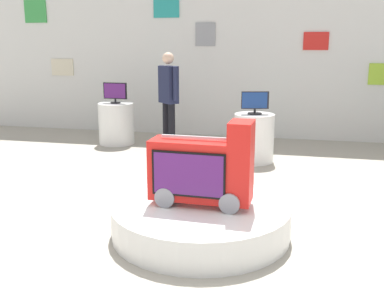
{
  "coord_description": "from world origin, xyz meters",
  "views": [
    {
      "loc": [
        0.87,
        -3.77,
        1.89
      ],
      "look_at": [
        -0.15,
        0.72,
        0.85
      ],
      "focal_mm": 41.72,
      "sensor_mm": 36.0,
      "label": 1
    }
  ],
  "objects_px": {
    "novelty_firetruck_tv": "(203,171)",
    "display_pedestal_right_rear": "(116,123)",
    "display_pedestal_center_rear": "(254,138)",
    "tv_on_center_rear": "(255,102)",
    "tv_on_right_rear": "(115,92)",
    "main_display_pedestal": "(201,219)",
    "shopper_browsing_rear": "(169,94)"
  },
  "relations": [
    {
      "from": "tv_on_center_rear",
      "to": "display_pedestal_right_rear",
      "type": "relative_size",
      "value": 0.55
    },
    {
      "from": "novelty_firetruck_tv",
      "to": "display_pedestal_right_rear",
      "type": "height_order",
      "value": "novelty_firetruck_tv"
    },
    {
      "from": "tv_on_center_rear",
      "to": "display_pedestal_right_rear",
      "type": "bearing_deg",
      "value": 164.26
    },
    {
      "from": "display_pedestal_center_rear",
      "to": "tv_on_center_rear",
      "type": "xyz_separation_m",
      "value": [
        -0.0,
        -0.0,
        0.58
      ]
    },
    {
      "from": "main_display_pedestal",
      "to": "shopper_browsing_rear",
      "type": "height_order",
      "value": "shopper_browsing_rear"
    },
    {
      "from": "display_pedestal_right_rear",
      "to": "tv_on_right_rear",
      "type": "distance_m",
      "value": 0.6
    },
    {
      "from": "tv_on_right_rear",
      "to": "main_display_pedestal",
      "type": "bearing_deg",
      "value": -56.98
    },
    {
      "from": "novelty_firetruck_tv",
      "to": "shopper_browsing_rear",
      "type": "bearing_deg",
      "value": 111.07
    },
    {
      "from": "tv_on_center_rear",
      "to": "shopper_browsing_rear",
      "type": "relative_size",
      "value": 0.25
    },
    {
      "from": "main_display_pedestal",
      "to": "display_pedestal_center_rear",
      "type": "bearing_deg",
      "value": 84.89
    },
    {
      "from": "tv_on_center_rear",
      "to": "main_display_pedestal",
      "type": "bearing_deg",
      "value": -95.1
    },
    {
      "from": "main_display_pedestal",
      "to": "display_pedestal_center_rear",
      "type": "height_order",
      "value": "display_pedestal_center_rear"
    },
    {
      "from": "tv_on_center_rear",
      "to": "tv_on_right_rear",
      "type": "height_order",
      "value": "tv_on_right_rear"
    },
    {
      "from": "novelty_firetruck_tv",
      "to": "tv_on_center_rear",
      "type": "relative_size",
      "value": 2.35
    },
    {
      "from": "main_display_pedestal",
      "to": "tv_on_center_rear",
      "type": "height_order",
      "value": "tv_on_center_rear"
    },
    {
      "from": "main_display_pedestal",
      "to": "display_pedestal_center_rear",
      "type": "relative_size",
      "value": 2.28
    },
    {
      "from": "display_pedestal_right_rear",
      "to": "tv_on_right_rear",
      "type": "relative_size",
      "value": 1.7
    },
    {
      "from": "display_pedestal_center_rear",
      "to": "display_pedestal_right_rear",
      "type": "relative_size",
      "value": 1.0
    },
    {
      "from": "novelty_firetruck_tv",
      "to": "tv_on_right_rear",
      "type": "xyz_separation_m",
      "value": [
        -2.44,
        3.72,
        0.33
      ]
    },
    {
      "from": "novelty_firetruck_tv",
      "to": "display_pedestal_right_rear",
      "type": "xyz_separation_m",
      "value": [
        -2.44,
        3.73,
        -0.27
      ]
    },
    {
      "from": "display_pedestal_center_rear",
      "to": "shopper_browsing_rear",
      "type": "bearing_deg",
      "value": 167.53
    },
    {
      "from": "main_display_pedestal",
      "to": "shopper_browsing_rear",
      "type": "xyz_separation_m",
      "value": [
        -1.26,
        3.31,
        0.86
      ]
    },
    {
      "from": "main_display_pedestal",
      "to": "tv_on_right_rear",
      "type": "bearing_deg",
      "value": 123.02
    },
    {
      "from": "novelty_firetruck_tv",
      "to": "tv_on_right_rear",
      "type": "relative_size",
      "value": 2.2
    },
    {
      "from": "main_display_pedestal",
      "to": "display_pedestal_right_rear",
      "type": "bearing_deg",
      "value": 122.99
    },
    {
      "from": "main_display_pedestal",
      "to": "novelty_firetruck_tv",
      "type": "relative_size",
      "value": 1.76
    },
    {
      "from": "display_pedestal_center_rear",
      "to": "tv_on_center_rear",
      "type": "bearing_deg",
      "value": -104.0
    },
    {
      "from": "shopper_browsing_rear",
      "to": "tv_on_center_rear",
      "type": "bearing_deg",
      "value": -12.61
    },
    {
      "from": "display_pedestal_center_rear",
      "to": "novelty_firetruck_tv",
      "type": "bearing_deg",
      "value": -94.71
    },
    {
      "from": "display_pedestal_center_rear",
      "to": "tv_on_right_rear",
      "type": "bearing_deg",
      "value": 164.42
    },
    {
      "from": "main_display_pedestal",
      "to": "tv_on_right_rear",
      "type": "xyz_separation_m",
      "value": [
        -2.42,
        3.72,
        0.84
      ]
    },
    {
      "from": "tv_on_center_rear",
      "to": "shopper_browsing_rear",
      "type": "height_order",
      "value": "shopper_browsing_rear"
    }
  ]
}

